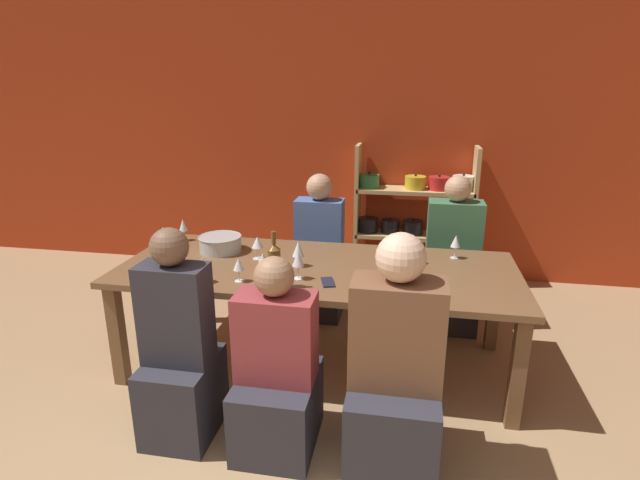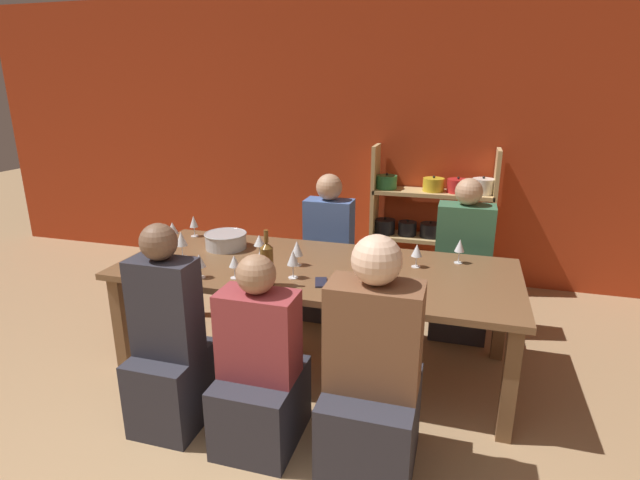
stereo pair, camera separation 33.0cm
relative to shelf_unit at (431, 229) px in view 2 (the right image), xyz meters
The scene contains 22 objects.
wall_back_red 1.01m from the shelf_unit, 161.02° to the left, with size 8.80×0.06×2.70m.
shelf_unit is the anchor object (origin of this frame).
dining_table 1.82m from the shelf_unit, 109.92° to the right, with size 2.58×1.05×0.72m.
mixing_bowl 2.06m from the shelf_unit, 131.51° to the right, with size 0.31×0.31×0.11m.
wine_bottle_green 2.27m from the shelf_unit, 110.79° to the right, with size 0.08×0.08×0.34m.
wine_glass_empty_a 1.90m from the shelf_unit, 113.29° to the right, with size 0.08×0.08×0.17m.
wine_glass_red_a 2.13m from the shelf_unit, 116.03° to the right, with size 0.07×0.07×0.14m.
wine_glass_white_a 2.20m from the shelf_unit, 142.21° to the right, with size 0.06×0.06×0.16m.
wine_glass_red_b 1.56m from the shelf_unit, 89.59° to the right, with size 0.07×0.07×0.16m.
wine_glass_empty_b 2.46m from the shelf_unit, 120.57° to the right, with size 0.08×0.08×0.15m.
wine_glass_empty_c 1.44m from the shelf_unit, 78.78° to the right, with size 0.07×0.07×0.17m.
wine_glass_red_c 2.09m from the shelf_unit, 109.64° to the right, with size 0.07×0.07×0.18m.
wine_glass_red_d 1.96m from the shelf_unit, 122.52° to the right, with size 0.08×0.08×0.16m.
wine_glass_empty_d 2.39m from the shelf_unit, 130.65° to the right, with size 0.08×0.08×0.18m.
wine_glass_red_e 2.38m from the shelf_unit, 138.56° to the right, with size 0.08×0.08×0.17m.
wine_glass_white_b 2.31m from the shelf_unit, 116.81° to the right, with size 0.07×0.07×0.15m.
cell_phone 2.05m from the shelf_unit, 104.33° to the right, with size 0.11×0.16×0.01m.
person_near_a 2.58m from the shelf_unit, 91.63° to the right, with size 0.44×0.55×1.24m.
person_far_a 0.95m from the shelf_unit, 71.16° to the right, with size 0.41×0.52×1.21m.
person_near_b 2.81m from the shelf_unit, 115.73° to the right, with size 0.36×0.45×1.19m.
person_far_b 1.17m from the shelf_unit, 130.65° to the right, with size 0.38×0.48×1.19m.
person_near_c 2.62m from the shelf_unit, 105.09° to the right, with size 0.41×0.51×1.07m.
Camera 2 is at (0.85, -1.01, 1.87)m, focal length 28.00 mm.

